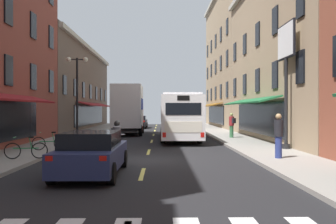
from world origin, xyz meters
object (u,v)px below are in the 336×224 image
billboard_sign (286,56)px  bicycle_near (26,150)px  pedestrian_mid (279,135)px  motorcycle_rider (117,142)px  sedan_near (139,122)px  sedan_mid (92,153)px  bicycle_mid (50,143)px  pedestrian_near (232,124)px  box_truck (128,110)px  transit_bus (179,116)px  street_lamp_twin (77,94)px

billboard_sign → bicycle_near: (-11.92, -3.73, -4.42)m
pedestrian_mid → motorcycle_rider: bearing=-83.7°
sedan_near → bicycle_near: size_ratio=2.74×
motorcycle_rider → bicycle_near: 3.74m
bicycle_near → sedan_mid: bearing=-43.5°
billboard_sign → bicycle_mid: bearing=-178.1°
pedestrian_mid → pedestrian_near: bearing=-165.9°
billboard_sign → bicycle_near: bearing=-162.6°
box_truck → bicycle_near: size_ratio=4.00×
motorcycle_rider → pedestrian_near: size_ratio=1.17×
pedestrian_mid → billboard_sign: bearing=172.5°
pedestrian_near → box_truck: bearing=112.8°
motorcycle_rider → bicycle_mid: size_ratio=1.22×
billboard_sign → transit_bus: billboard_sign is taller
billboard_sign → sedan_mid: size_ratio=1.37×
sedan_near → box_truck: bearing=-91.0°
sedan_mid → motorcycle_rider: size_ratio=2.27×
motorcycle_rider → pedestrian_mid: (6.79, -1.09, 0.39)m
sedan_near → street_lamp_twin: 19.47m
motorcycle_rider → bicycle_mid: 4.23m
motorcycle_rider → street_lamp_twin: 9.49m
sedan_mid → pedestrian_near: 16.36m
box_truck → pedestrian_near: size_ratio=3.83×
motorcycle_rider → street_lamp_twin: size_ratio=0.38×
sedan_near → street_lamp_twin: (-2.97, -19.09, 2.44)m
pedestrian_mid → street_lamp_twin: street_lamp_twin is taller
bicycle_mid → billboard_sign: bearing=1.9°
box_truck → motorcycle_rider: (0.86, -15.66, -1.41)m
box_truck → bicycle_near: box_truck is taller
billboard_sign → pedestrian_mid: billboard_sign is taller
sedan_near → bicycle_near: bearing=-95.8°
box_truck → sedan_near: box_truck is taller
sedan_mid → pedestrian_near: pedestrian_near is taller
transit_bus → box_truck: box_truck is taller
transit_bus → box_truck: 6.05m
transit_bus → billboard_sign: bearing=-59.4°
sedan_near → motorcycle_rider: (0.64, -27.51, -0.03)m
sedan_near → sedan_mid: sedan_near is taller
street_lamp_twin → billboard_sign: bearing=-25.8°
sedan_mid → transit_bus: bearing=77.0°
transit_bus → pedestrian_mid: size_ratio=6.78×
sedan_mid → bicycle_mid: size_ratio=2.77×
bicycle_near → bicycle_mid: same height
transit_bus → pedestrian_near: transit_bus is taller
sedan_near → bicycle_near: sedan_near is taller
billboard_sign → motorcycle_rider: billboard_sign is taller
pedestrian_mid → box_truck: bearing=-140.1°
box_truck → motorcycle_rider: 15.75m
transit_bus → motorcycle_rider: 11.75m
transit_bus → pedestrian_mid: 12.85m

